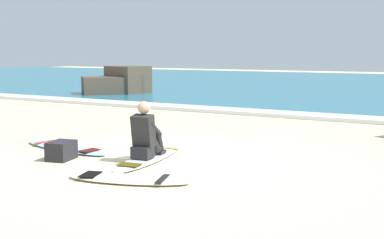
# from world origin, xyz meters

# --- Properties ---
(ground_plane) EXTENTS (80.00, 80.00, 0.00)m
(ground_plane) POSITION_xyz_m (0.00, 0.00, 0.00)
(ground_plane) COLOR beige
(sea) EXTENTS (80.00, 28.00, 0.10)m
(sea) POSITION_xyz_m (0.00, 20.16, 0.05)
(sea) COLOR teal
(sea) RESTS_ON ground
(breaking_foam) EXTENTS (80.00, 0.90, 0.11)m
(breaking_foam) POSITION_xyz_m (0.00, 6.46, 0.06)
(breaking_foam) COLOR white
(breaking_foam) RESTS_ON ground
(surfboard_main) EXTENTS (0.83, 2.44, 0.08)m
(surfboard_main) POSITION_xyz_m (-0.31, -0.03, 0.04)
(surfboard_main) COLOR silver
(surfboard_main) RESTS_ON ground
(surfer_seated) EXTENTS (0.42, 0.73, 0.95)m
(surfer_seated) POSITION_xyz_m (-0.28, -0.21, 0.44)
(surfer_seated) COLOR #232326
(surfer_seated) RESTS_ON surfboard_main
(surfboard_spare_near) EXTENTS (2.30, 0.87, 0.08)m
(surfboard_spare_near) POSITION_xyz_m (-2.20, -0.12, 0.04)
(surfboard_spare_near) COLOR #9ED1E5
(surfboard_spare_near) RESTS_ON ground
(surfboard_spare_far) EXTENTS (1.88, 1.01, 0.08)m
(surfboard_spare_far) POSITION_xyz_m (0.22, -1.39, 0.04)
(surfboard_spare_far) COLOR #EFE5C6
(surfboard_spare_far) RESTS_ON ground
(rock_outcrop_distant) EXTENTS (2.65, 2.88, 1.24)m
(rock_outcrop_distant) POSITION_xyz_m (-8.31, 9.56, 0.51)
(rock_outcrop_distant) COLOR brown
(rock_outcrop_distant) RESTS_ON ground
(beach_bag) EXTENTS (0.45, 0.54, 0.32)m
(beach_bag) POSITION_xyz_m (-1.60, -0.82, 0.16)
(beach_bag) COLOR #232328
(beach_bag) RESTS_ON ground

